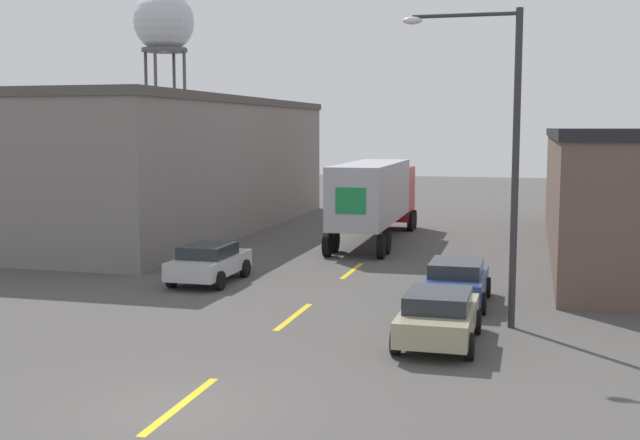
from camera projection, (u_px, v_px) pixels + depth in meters
name	position (u px, v px, depth m)	size (l,w,h in m)	color
ground_plane	(174.00, 411.00, 16.16)	(160.00, 160.00, 0.00)	#4C4947
road_centerline	(294.00, 316.00, 24.22)	(0.20, 19.68, 0.01)	gold
warehouse_left	(139.00, 164.00, 45.23)	(14.15, 27.02, 7.31)	slate
semi_truck	(376.00, 194.00, 40.12)	(2.88, 12.64, 4.00)	#B21919
parked_car_left_far	(209.00, 262.00, 29.52)	(2.05, 4.16, 1.43)	#B2B2B7
parked_car_right_mid	(456.00, 281.00, 25.88)	(2.05, 4.16, 1.43)	navy
parked_car_right_near	(438.00, 316.00, 21.06)	(2.05, 4.16, 1.43)	tan
water_tower	(164.00, 25.00, 69.78)	(5.27, 5.27, 17.51)	#47474C
street_lamp	(502.00, 144.00, 22.40)	(3.33, 0.32, 8.95)	#2D2D30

